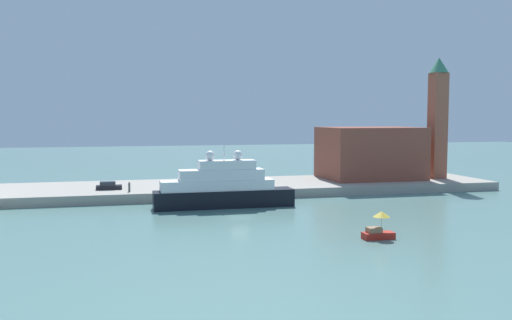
{
  "coord_description": "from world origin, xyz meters",
  "views": [
    {
      "loc": [
        -16.29,
        -74.9,
        14.2
      ],
      "look_at": [
        3.76,
        6.0,
        7.68
      ],
      "focal_mm": 38.29,
      "sensor_mm": 36.0,
      "label": 1
    }
  ],
  "objects_px": {
    "small_motorboat": "(379,228)",
    "mooring_bollard": "(196,188)",
    "harbor_building": "(370,153)",
    "bell_tower": "(438,114)",
    "parked_car": "(109,186)",
    "person_figure": "(129,187)",
    "large_yacht": "(222,188)"
  },
  "relations": [
    {
      "from": "parked_car",
      "to": "person_figure",
      "type": "distance_m",
      "value": 5.29
    },
    {
      "from": "harbor_building",
      "to": "bell_tower",
      "type": "height_order",
      "value": "bell_tower"
    },
    {
      "from": "bell_tower",
      "to": "person_figure",
      "type": "relative_size",
      "value": 14.29
    },
    {
      "from": "parked_car",
      "to": "harbor_building",
      "type": "bearing_deg",
      "value": 5.81
    },
    {
      "from": "small_motorboat",
      "to": "bell_tower",
      "type": "xyz_separation_m",
      "value": [
        34.35,
        42.62,
        13.64
      ]
    },
    {
      "from": "small_motorboat",
      "to": "mooring_bollard",
      "type": "bearing_deg",
      "value": 115.7
    },
    {
      "from": "harbor_building",
      "to": "mooring_bollard",
      "type": "xyz_separation_m",
      "value": [
        -37.51,
        -10.74,
        -4.85
      ]
    },
    {
      "from": "harbor_building",
      "to": "person_figure",
      "type": "distance_m",
      "value": 49.71
    },
    {
      "from": "small_motorboat",
      "to": "mooring_bollard",
      "type": "xyz_separation_m",
      "value": [
        -16.77,
        34.85,
        0.8
      ]
    },
    {
      "from": "large_yacht",
      "to": "harbor_building",
      "type": "height_order",
      "value": "harbor_building"
    },
    {
      "from": "bell_tower",
      "to": "parked_car",
      "type": "bearing_deg",
      "value": -177.97
    },
    {
      "from": "bell_tower",
      "to": "parked_car",
      "type": "relative_size",
      "value": 5.66
    },
    {
      "from": "harbor_building",
      "to": "bell_tower",
      "type": "xyz_separation_m",
      "value": [
        13.61,
        -2.97,
        8.0
      ]
    },
    {
      "from": "small_motorboat",
      "to": "harbor_building",
      "type": "bearing_deg",
      "value": 65.54
    },
    {
      "from": "small_motorboat",
      "to": "mooring_bollard",
      "type": "distance_m",
      "value": 38.69
    },
    {
      "from": "mooring_bollard",
      "to": "parked_car",
      "type": "bearing_deg",
      "value": 159.54
    },
    {
      "from": "bell_tower",
      "to": "harbor_building",
      "type": "bearing_deg",
      "value": 167.71
    },
    {
      "from": "harbor_building",
      "to": "parked_car",
      "type": "xyz_separation_m",
      "value": [
        -52.08,
        -5.3,
        -4.68
      ]
    },
    {
      "from": "small_motorboat",
      "to": "person_figure",
      "type": "distance_m",
      "value": 45.78
    },
    {
      "from": "harbor_building",
      "to": "large_yacht",
      "type": "bearing_deg",
      "value": -151.09
    },
    {
      "from": "small_motorboat",
      "to": "parked_car",
      "type": "height_order",
      "value": "small_motorboat"
    },
    {
      "from": "harbor_building",
      "to": "person_figure",
      "type": "bearing_deg",
      "value": -169.17
    },
    {
      "from": "large_yacht",
      "to": "mooring_bollard",
      "type": "relative_size",
      "value": 26.04
    },
    {
      "from": "harbor_building",
      "to": "mooring_bollard",
      "type": "relative_size",
      "value": 22.52
    },
    {
      "from": "parked_car",
      "to": "bell_tower",
      "type": "bearing_deg",
      "value": 2.03
    },
    {
      "from": "small_motorboat",
      "to": "person_figure",
      "type": "relative_size",
      "value": 2.14
    },
    {
      "from": "small_motorboat",
      "to": "bell_tower",
      "type": "bearing_deg",
      "value": 51.13
    },
    {
      "from": "bell_tower",
      "to": "person_figure",
      "type": "xyz_separation_m",
      "value": [
        -62.25,
        -6.34,
        -12.46
      ]
    },
    {
      "from": "large_yacht",
      "to": "mooring_bollard",
      "type": "height_order",
      "value": "large_yacht"
    },
    {
      "from": "large_yacht",
      "to": "small_motorboat",
      "type": "distance_m",
      "value": 29.94
    },
    {
      "from": "bell_tower",
      "to": "parked_car",
      "type": "distance_m",
      "value": 66.94
    },
    {
      "from": "person_figure",
      "to": "mooring_bollard",
      "type": "height_order",
      "value": "person_figure"
    }
  ]
}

